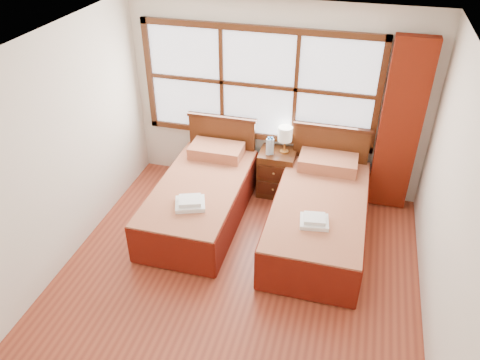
# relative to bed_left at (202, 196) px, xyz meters

# --- Properties ---
(floor) EXTENTS (4.50, 4.50, 0.00)m
(floor) POSITION_rel_bed_left_xyz_m (0.74, -1.20, -0.31)
(floor) COLOR #943D25
(floor) RESTS_ON ground
(ceiling) EXTENTS (4.50, 4.50, 0.00)m
(ceiling) POSITION_rel_bed_left_xyz_m (0.74, -1.20, 2.29)
(ceiling) COLOR white
(ceiling) RESTS_ON wall_back
(wall_back) EXTENTS (4.00, 0.00, 4.00)m
(wall_back) POSITION_rel_bed_left_xyz_m (0.74, 1.05, 0.99)
(wall_back) COLOR silver
(wall_back) RESTS_ON floor
(wall_left) EXTENTS (0.00, 4.50, 4.50)m
(wall_left) POSITION_rel_bed_left_xyz_m (-1.26, -1.20, 0.99)
(wall_left) COLOR silver
(wall_left) RESTS_ON floor
(wall_right) EXTENTS (0.00, 4.50, 4.50)m
(wall_right) POSITION_rel_bed_left_xyz_m (2.74, -1.20, 0.99)
(wall_right) COLOR silver
(wall_right) RESTS_ON floor
(window) EXTENTS (3.16, 0.06, 1.56)m
(window) POSITION_rel_bed_left_xyz_m (0.49, 1.02, 1.19)
(window) COLOR white
(window) RESTS_ON wall_back
(curtain) EXTENTS (0.50, 0.16, 2.30)m
(curtain) POSITION_rel_bed_left_xyz_m (2.34, 0.91, 0.86)
(curtain) COLOR maroon
(curtain) RESTS_ON wall_back
(bed_left) EXTENTS (1.06, 2.08, 1.03)m
(bed_left) POSITION_rel_bed_left_xyz_m (0.00, 0.00, 0.00)
(bed_left) COLOR #3D1B0C
(bed_left) RESTS_ON floor
(bed_right) EXTENTS (1.10, 2.14, 1.07)m
(bed_right) POSITION_rel_bed_left_xyz_m (1.53, -0.00, 0.01)
(bed_right) COLOR #3D1B0C
(bed_right) RESTS_ON floor
(nightstand) EXTENTS (0.49, 0.48, 0.65)m
(nightstand) POSITION_rel_bed_left_xyz_m (0.83, 0.80, 0.01)
(nightstand) COLOR #492310
(nightstand) RESTS_ON floor
(towels_left) EXTENTS (0.43, 0.40, 0.10)m
(towels_left) POSITION_rel_bed_left_xyz_m (0.05, -0.53, 0.28)
(towels_left) COLOR white
(towels_left) RESTS_ON bed_left
(towels_right) EXTENTS (0.35, 0.31, 0.09)m
(towels_right) POSITION_rel_bed_left_xyz_m (1.51, -0.51, 0.30)
(towels_right) COLOR white
(towels_right) RESTS_ON bed_right
(lamp) EXTENTS (0.19, 0.19, 0.38)m
(lamp) POSITION_rel_bed_left_xyz_m (0.92, 0.83, 0.61)
(lamp) COLOR gold
(lamp) RESTS_ON nightstand
(bottle_near) EXTENTS (0.07, 0.07, 0.26)m
(bottle_near) POSITION_rel_bed_left_xyz_m (0.72, 0.72, 0.46)
(bottle_near) COLOR #A6C2D5
(bottle_near) RESTS_ON nightstand
(bottle_far) EXTENTS (0.07, 0.07, 0.26)m
(bottle_far) POSITION_rel_bed_left_xyz_m (0.76, 0.74, 0.46)
(bottle_far) COLOR #A6C2D5
(bottle_far) RESTS_ON nightstand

